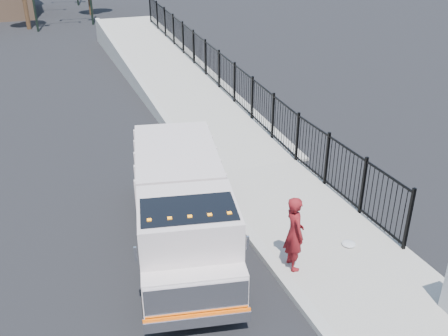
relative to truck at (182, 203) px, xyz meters
name	(u,v)px	position (x,y,z in m)	size (l,w,h in m)	color
ground	(252,240)	(1.89, -0.39, -1.38)	(120.00, 120.00, 0.00)	black
sidewalk	(352,264)	(3.82, -2.39, -1.32)	(3.55, 12.00, 0.12)	#9E998E
curb	(285,281)	(1.89, -2.39, -1.30)	(0.30, 12.00, 0.16)	#ADAAA3
ramp	(170,81)	(4.02, 15.61, -1.38)	(3.95, 24.00, 1.70)	#9E998E
iron_fence	(219,81)	(5.44, 11.61, -0.48)	(0.10, 28.00, 1.80)	black
truck	(182,203)	(0.00, 0.00, 0.00)	(3.69, 7.48, 2.45)	black
worker	(294,233)	(2.29, -1.97, -0.26)	(0.73, 0.48, 2.00)	maroon
debris	(349,244)	(4.16, -1.72, -1.21)	(0.38, 0.38, 0.10)	silver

